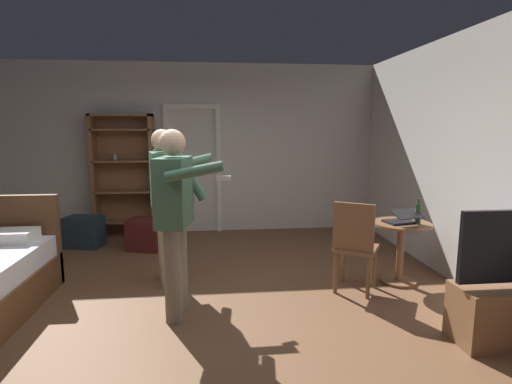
% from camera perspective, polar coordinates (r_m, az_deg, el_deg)
% --- Properties ---
extents(ground_plane, '(6.78, 6.78, 0.00)m').
position_cam_1_polar(ground_plane, '(4.13, -10.47, -16.12)').
color(ground_plane, brown).
extents(wall_back, '(6.31, 0.12, 2.79)m').
position_cam_1_polar(wall_back, '(6.89, -8.83, 6.00)').
color(wall_back, beige).
rests_on(wall_back, ground_plane).
extents(wall_right, '(0.12, 6.40, 2.79)m').
position_cam_1_polar(wall_right, '(4.66, 30.47, 3.47)').
color(wall_right, beige).
rests_on(wall_right, ground_plane).
extents(doorway_frame, '(0.93, 0.08, 2.13)m').
position_cam_1_polar(doorway_frame, '(6.82, -8.85, 4.51)').
color(doorway_frame, white).
rests_on(doorway_frame, ground_plane).
extents(bookshelf, '(0.97, 0.32, 1.96)m').
position_cam_1_polar(bookshelf, '(6.83, -18.07, 2.78)').
color(bookshelf, brown).
rests_on(bookshelf, ground_plane).
extents(tv_flatscreen, '(1.01, 0.40, 1.11)m').
position_cam_1_polar(tv_flatscreen, '(4.01, 32.38, -13.10)').
color(tv_flatscreen, brown).
rests_on(tv_flatscreen, ground_plane).
extents(side_table, '(0.64, 0.64, 0.70)m').
position_cam_1_polar(side_table, '(4.86, 19.71, -6.69)').
color(side_table, brown).
rests_on(side_table, ground_plane).
extents(laptop, '(0.38, 0.39, 0.16)m').
position_cam_1_polar(laptop, '(4.75, 19.88, -3.58)').
color(laptop, black).
rests_on(laptop, side_table).
extents(bottle_on_table, '(0.06, 0.06, 0.28)m').
position_cam_1_polar(bottle_on_table, '(4.78, 21.86, -2.80)').
color(bottle_on_table, '#294D26').
rests_on(bottle_on_table, side_table).
extents(wooden_chair, '(0.58, 0.58, 0.99)m').
position_cam_1_polar(wooden_chair, '(4.41, 13.73, -7.03)').
color(wooden_chair, brown).
rests_on(wooden_chair, ground_plane).
extents(person_blue_shirt, '(0.66, 0.69, 1.74)m').
position_cam_1_polar(person_blue_shirt, '(3.73, -11.27, -2.43)').
color(person_blue_shirt, gray).
rests_on(person_blue_shirt, ground_plane).
extents(person_striped_shirt, '(0.77, 0.62, 1.73)m').
position_cam_1_polar(person_striped_shirt, '(4.57, -12.69, -0.50)').
color(person_striped_shirt, tan).
rests_on(person_striped_shirt, ground_plane).
extents(suitcase_dark, '(0.58, 0.46, 0.46)m').
position_cam_1_polar(suitcase_dark, '(6.52, -23.05, -5.17)').
color(suitcase_dark, '#1E2D38').
rests_on(suitcase_dark, ground_plane).
extents(suitcase_small, '(0.57, 0.51, 0.45)m').
position_cam_1_polar(suitcase_small, '(6.09, -15.17, -5.77)').
color(suitcase_small, '#4C1919').
rests_on(suitcase_small, ground_plane).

